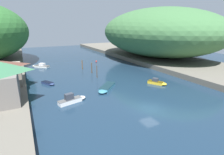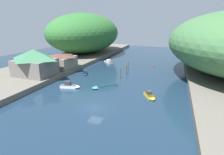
{
  "view_description": "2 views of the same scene",
  "coord_description": "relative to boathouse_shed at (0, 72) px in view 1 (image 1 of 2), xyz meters",
  "views": [
    {
      "loc": [
        -16.65,
        -19.26,
        12.3
      ],
      "look_at": [
        -0.1,
        12.83,
        1.59
      ],
      "focal_mm": 28.0,
      "sensor_mm": 36.0,
      "label": 1
    },
    {
      "loc": [
        12.94,
        -26.37,
        15.03
      ],
      "look_at": [
        -1.59,
        13.65,
        1.81
      ],
      "focal_mm": 28.0,
      "sensor_mm": 36.0,
      "label": 2
    }
  ],
  "objects": [
    {
      "name": "mooring_post_fourth",
      "position": [
        20.41,
        4.28,
        -2.25
      ],
      "size": [
        0.28,
        0.28,
        2.91
      ],
      "color": "#4C3D2D",
      "rests_on": "water_surface"
    },
    {
      "name": "channel_buoy_near",
      "position": [
        27.07,
        17.35,
        -3.41
      ],
      "size": [
        0.52,
        0.52,
        0.78
      ],
      "color": "red",
      "rests_on": "water_surface"
    },
    {
      "name": "boat_navy_launch",
      "position": [
        8.58,
        -0.36,
        -3.46
      ],
      "size": [
        2.73,
        3.67,
        0.51
      ],
      "rotation": [
        0.0,
        0.0,
        3.65
      ],
      "color": "navy",
      "rests_on": "water_surface"
    },
    {
      "name": "mooring_post_middle",
      "position": [
        19.95,
        -0.47,
        -2.13
      ],
      "size": [
        0.2,
        0.2,
        3.15
      ],
      "color": "#4C3D2D",
      "rests_on": "water_surface"
    },
    {
      "name": "water_surface",
      "position": [
        20.97,
        10.39,
        -3.71
      ],
      "size": [
        130.0,
        130.0,
        0.0
      ],
      "primitive_type": "plane",
      "color": "#192D42",
      "rests_on": "ground"
    },
    {
      "name": "mooring_post_farthest",
      "position": [
        19.49,
        9.6,
        -2.3
      ],
      "size": [
        0.31,
        0.31,
        2.81
      ],
      "color": "brown",
      "rests_on": "water_surface"
    },
    {
      "name": "boat_red_skiff",
      "position": [
        18.36,
        -9.07,
        -3.38
      ],
      "size": [
        5.77,
        5.77,
        0.67
      ],
      "rotation": [
        0.0,
        0.0,
        2.36
      ],
      "color": "teal",
      "rests_on": "water_surface"
    },
    {
      "name": "boat_cabin_cruiser",
      "position": [
        29.81,
        -11.17,
        -3.3
      ],
      "size": [
        3.21,
        4.22,
        1.31
      ],
      "rotation": [
        0.0,
        0.0,
        3.67
      ],
      "color": "gold",
      "rests_on": "water_surface"
    },
    {
      "name": "boat_mid_channel",
      "position": [
        8.82,
        18.37,
        -3.33
      ],
      "size": [
        5.28,
        5.18,
        1.25
      ],
      "rotation": [
        0.0,
        0.0,
        0.8
      ],
      "color": "silver",
      "rests_on": "water_surface"
    },
    {
      "name": "person_on_quay",
      "position": [
        3.06,
        -12.22,
        -1.41
      ],
      "size": [
        0.25,
        0.4,
        1.69
      ],
      "rotation": [
        0.0,
        0.0,
        1.65
      ],
      "color": "#282D3D",
      "rests_on": "left_bank"
    },
    {
      "name": "hillside_right",
      "position": [
        49.84,
        12.21,
        6.26
      ],
      "size": [
        36.43,
        51.01,
        17.31
      ],
      "color": "#3D6B3D",
      "rests_on": "right_bank"
    },
    {
      "name": "right_bank",
      "position": [
        48.74,
        10.39,
        -3.05
      ],
      "size": [
        22.0,
        120.0,
        1.32
      ],
      "color": "#666056",
      "rests_on": "ground"
    },
    {
      "name": "boathouse_shed",
      "position": [
        0.0,
        0.0,
        0.0
      ],
      "size": [
        7.91,
        8.39,
        4.65
      ],
      "color": "gray",
      "rests_on": "left_bank"
    },
    {
      "name": "boat_near_quay",
      "position": [
        10.77,
        -12.01,
        -3.19
      ],
      "size": [
        5.02,
        2.26,
        1.71
      ],
      "rotation": [
        0.0,
        0.0,
        4.94
      ],
      "color": "white",
      "rests_on": "water_surface"
    }
  ]
}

